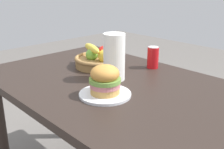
{
  "coord_description": "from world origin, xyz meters",
  "views": [
    {
      "loc": [
        0.95,
        -0.9,
        1.25
      ],
      "look_at": [
        0.04,
        -0.04,
        0.81
      ],
      "focal_mm": 44.34,
      "sensor_mm": 36.0,
      "label": 1
    }
  ],
  "objects_px": {
    "plate": "(105,94)",
    "fruit_basket": "(99,59)",
    "sandwich": "(105,79)",
    "paper_towel_roll": "(114,57)",
    "soda_can": "(153,57)"
  },
  "relations": [
    {
      "from": "plate",
      "to": "fruit_basket",
      "type": "height_order",
      "value": "fruit_basket"
    },
    {
      "from": "sandwich",
      "to": "paper_towel_roll",
      "type": "xyz_separation_m",
      "value": [
        -0.12,
        0.17,
        0.04
      ]
    },
    {
      "from": "plate",
      "to": "sandwich",
      "type": "distance_m",
      "value": 0.07
    },
    {
      "from": "sandwich",
      "to": "fruit_basket",
      "type": "height_order",
      "value": "sandwich"
    },
    {
      "from": "plate",
      "to": "fruit_basket",
      "type": "bearing_deg",
      "value": 142.56
    },
    {
      "from": "paper_towel_roll",
      "to": "fruit_basket",
      "type": "bearing_deg",
      "value": 158.11
    },
    {
      "from": "soda_can",
      "to": "paper_towel_roll",
      "type": "bearing_deg",
      "value": -92.39
    },
    {
      "from": "plate",
      "to": "soda_can",
      "type": "bearing_deg",
      "value": 103.14
    },
    {
      "from": "soda_can",
      "to": "paper_towel_roll",
      "type": "distance_m",
      "value": 0.31
    },
    {
      "from": "plate",
      "to": "sandwich",
      "type": "height_order",
      "value": "sandwich"
    },
    {
      "from": "soda_can",
      "to": "fruit_basket",
      "type": "height_order",
      "value": "fruit_basket"
    },
    {
      "from": "fruit_basket",
      "to": "paper_towel_roll",
      "type": "relative_size",
      "value": 1.21
    },
    {
      "from": "plate",
      "to": "fruit_basket",
      "type": "xyz_separation_m",
      "value": [
        -0.34,
        0.26,
        0.04
      ]
    },
    {
      "from": "sandwich",
      "to": "soda_can",
      "type": "distance_m",
      "value": 0.49
    },
    {
      "from": "plate",
      "to": "soda_can",
      "type": "relative_size",
      "value": 1.86
    }
  ]
}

